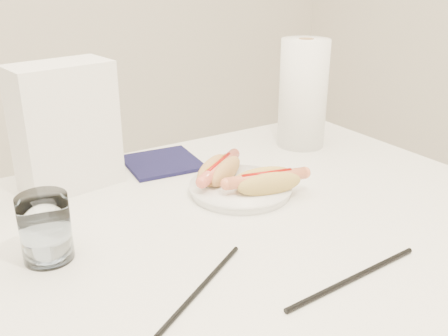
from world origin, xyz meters
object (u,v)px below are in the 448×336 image
table (198,260)px  plate (241,190)px  paper_towel_roll (303,94)px  water_glass (45,228)px  napkin_box (65,127)px  hotdog_left (219,170)px  hotdog_right (266,182)px

table → plate: bearing=29.7°
plate → paper_towel_roll: bearing=29.0°
water_glass → paper_towel_roll: (0.64, 0.19, 0.07)m
napkin_box → paper_towel_roll: size_ratio=0.97×
hotdog_left → hotdog_right: same height
hotdog_right → paper_towel_roll: paper_towel_roll is taller
hotdog_right → paper_towel_roll: size_ratio=0.63×
napkin_box → plate: bearing=-46.9°
hotdog_left → napkin_box: bearing=111.3°
plate → water_glass: (-0.37, -0.04, 0.04)m
table → hotdog_right: (0.16, 0.03, 0.10)m
hotdog_left → hotdog_right: size_ratio=0.90×
hotdog_right → table: bearing=-155.7°
water_glass → plate: bearing=5.8°
table → hotdog_left: hotdog_left is taller
water_glass → napkin_box: napkin_box is taller
hotdog_left → napkin_box: size_ratio=0.58×
table → hotdog_right: size_ratio=7.64×
table → hotdog_left: bearing=46.4°
table → water_glass: size_ratio=11.76×
table → hotdog_left: (0.12, 0.13, 0.10)m
hotdog_right → water_glass: size_ratio=1.54×
plate → paper_towel_roll: size_ratio=0.76×
table → napkin_box: napkin_box is taller
water_glass → napkin_box: 0.28m
table → hotdog_left: 0.20m
hotdog_right → hotdog_left: bearing=129.3°
hotdog_left → paper_towel_roll: (0.30, 0.11, 0.09)m
hotdog_left → water_glass: water_glass is taller
plate → napkin_box: (-0.26, 0.21, 0.11)m
plate → hotdog_right: bearing=-60.8°
table → plate: plate is taller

